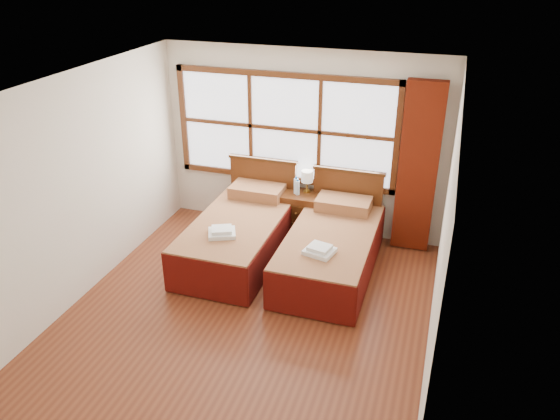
% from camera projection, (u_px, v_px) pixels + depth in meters
% --- Properties ---
extents(floor, '(4.50, 4.50, 0.00)m').
position_uv_depth(floor, '(247.00, 313.00, 6.24)').
color(floor, brown).
rests_on(floor, ground).
extents(ceiling, '(4.50, 4.50, 0.00)m').
position_uv_depth(ceiling, '(240.00, 87.00, 5.09)').
color(ceiling, white).
rests_on(ceiling, wall_back).
extents(wall_back, '(4.00, 0.00, 4.00)m').
position_uv_depth(wall_back, '(303.00, 143.00, 7.59)').
color(wall_back, silver).
rests_on(wall_back, floor).
extents(wall_left, '(0.00, 4.50, 4.50)m').
position_uv_depth(wall_left, '(80.00, 187.00, 6.21)').
color(wall_left, silver).
rests_on(wall_left, floor).
extents(wall_right, '(0.00, 4.50, 4.50)m').
position_uv_depth(wall_right, '(443.00, 240.00, 5.11)').
color(wall_right, silver).
rests_on(wall_right, floor).
extents(window, '(3.16, 0.06, 1.56)m').
position_uv_depth(window, '(285.00, 128.00, 7.53)').
color(window, white).
rests_on(window, wall_back).
extents(curtain, '(0.50, 0.16, 2.30)m').
position_uv_depth(curtain, '(418.00, 169.00, 7.08)').
color(curtain, '#621909').
rests_on(curtain, wall_back).
extents(bed_left, '(1.09, 2.11, 1.06)m').
position_uv_depth(bed_left, '(240.00, 234.00, 7.27)').
color(bed_left, '#44240E').
rests_on(bed_left, floor).
extents(bed_right, '(1.07, 2.09, 1.04)m').
position_uv_depth(bed_right, '(331.00, 248.00, 6.93)').
color(bed_right, '#44240E').
rests_on(bed_right, floor).
extents(nightstand, '(0.48, 0.48, 0.64)m').
position_uv_depth(nightstand, '(300.00, 214.00, 7.78)').
color(nightstand, '#562B12').
rests_on(nightstand, floor).
extents(towels_left, '(0.42, 0.40, 0.10)m').
position_uv_depth(towels_left, '(222.00, 232.00, 6.71)').
color(towels_left, white).
rests_on(towels_left, bed_left).
extents(towels_right, '(0.38, 0.35, 0.10)m').
position_uv_depth(towels_right, '(320.00, 250.00, 6.34)').
color(towels_right, white).
rests_on(towels_right, bed_right).
extents(lamp, '(0.16, 0.16, 0.32)m').
position_uv_depth(lamp, '(307.00, 177.00, 7.60)').
color(lamp, gold).
rests_on(lamp, nightstand).
extents(bottle_near, '(0.07, 0.07, 0.25)m').
position_uv_depth(bottle_near, '(296.00, 186.00, 7.61)').
color(bottle_near, '#C0E1F7').
rests_on(bottle_near, nightstand).
extents(bottle_far, '(0.06, 0.06, 0.23)m').
position_uv_depth(bottle_far, '(298.00, 188.00, 7.58)').
color(bottle_far, '#C0E1F7').
rests_on(bottle_far, nightstand).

